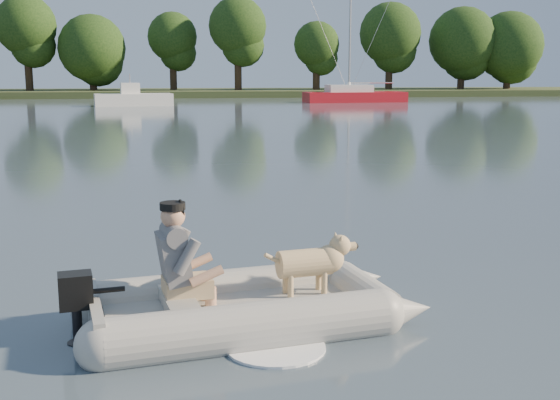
{
  "coord_description": "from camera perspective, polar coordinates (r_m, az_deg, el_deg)",
  "views": [
    {
      "loc": [
        -1.13,
        -7.36,
        2.57
      ],
      "look_at": [
        0.13,
        2.26,
        0.75
      ],
      "focal_mm": 45.0,
      "sensor_mm": 36.0,
      "label": 1
    }
  ],
  "objects": [
    {
      "name": "motorboat",
      "position": [
        51.09,
        -11.84,
        8.7
      ],
      "size": [
        5.86,
        3.03,
        2.36
      ],
      "primitive_type": null,
      "rotation": [
        0.0,
        0.0,
        0.16
      ],
      "color": "white",
      "rests_on": "water"
    },
    {
      "name": "outboard_motor",
      "position": [
        6.98,
        -16.2,
        -8.7
      ],
      "size": [
        0.46,
        0.36,
        0.79
      ],
      "primitive_type": null,
      "rotation": [
        0.0,
        0.0,
        0.19
      ],
      "color": "black",
      "rests_on": "dinghy"
    },
    {
      "name": "dinghy",
      "position": [
        7.12,
        -2.75,
        -5.5
      ],
      "size": [
        5.24,
        4.14,
        1.39
      ],
      "primitive_type": null,
      "rotation": [
        0.0,
        0.0,
        0.19
      ],
      "color": "#A0A19B",
      "rests_on": "water"
    },
    {
      "name": "treeline",
      "position": [
        68.57,
        -5.43,
        12.91
      ],
      "size": [
        75.85,
        7.35,
        9.27
      ],
      "color": "#332316",
      "rests_on": "shore_bank"
    },
    {
      "name": "water",
      "position": [
        7.88,
        1.21,
        -8.41
      ],
      "size": [
        160.0,
        160.0,
        0.0
      ],
      "primitive_type": "plane",
      "color": "#4F626C",
      "rests_on": "ground"
    },
    {
      "name": "man",
      "position": [
        6.98,
        -8.45,
        -4.37
      ],
      "size": [
        0.83,
        0.75,
        1.08
      ],
      "primitive_type": null,
      "rotation": [
        0.0,
        0.0,
        0.19
      ],
      "color": "slate",
      "rests_on": "dinghy"
    },
    {
      "name": "shore_bank",
      "position": [
        69.41,
        -6.6,
        8.61
      ],
      "size": [
        160.0,
        12.0,
        0.7
      ],
      "primitive_type": "cube",
      "color": "#47512D",
      "rests_on": "water"
    },
    {
      "name": "dog",
      "position": [
        7.38,
        2.03,
        -5.51
      ],
      "size": [
        0.98,
        0.5,
        0.62
      ],
      "primitive_type": null,
      "rotation": [
        0.0,
        0.0,
        0.19
      ],
      "color": "tan",
      "rests_on": "dinghy"
    },
    {
      "name": "sailboat",
      "position": [
        56.11,
        6.02,
        8.41
      ],
      "size": [
        8.16,
        3.08,
        10.98
      ],
      "rotation": [
        0.0,
        0.0,
        0.09
      ],
      "color": "#B1141E",
      "rests_on": "water"
    }
  ]
}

